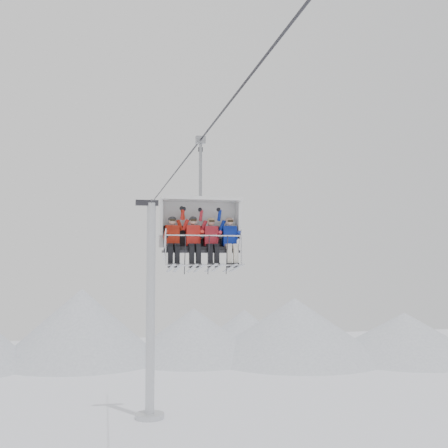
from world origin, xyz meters
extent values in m
cone|color=silver|center=(-5.00, 44.00, 3.50)|extent=(16.00, 16.00, 7.00)
cone|color=silver|center=(6.00, 43.00, 2.50)|extent=(14.00, 14.00, 5.00)
cone|color=silver|center=(16.00, 41.00, 3.00)|extent=(18.00, 18.00, 6.00)
cone|color=silver|center=(27.00, 39.00, 2.25)|extent=(16.00, 16.00, 4.50)
cone|color=silver|center=(12.00, 46.00, 2.25)|extent=(12.00, 12.00, 4.50)
cylinder|color=#B8BBC0|center=(0.00, 22.00, 6.65)|extent=(0.56, 0.56, 13.30)
cylinder|color=#B8BBC0|center=(0.00, 22.00, 0.15)|extent=(1.80, 1.80, 0.30)
cube|color=#2B2A2F|center=(0.00, 22.00, 13.30)|extent=(2.00, 0.35, 0.35)
cylinder|color=#2B2A2F|center=(0.00, 0.00, 13.30)|extent=(0.06, 50.00, 0.06)
cube|color=black|center=(0.00, 3.38, 9.95)|extent=(2.20, 0.55, 0.10)
cube|color=black|center=(0.00, 3.64, 10.32)|extent=(2.20, 0.10, 0.64)
cube|color=#2B2A2F|center=(0.00, 3.38, 9.86)|extent=(2.30, 0.60, 0.08)
cube|color=silver|center=(0.00, 3.86, 10.72)|extent=(2.45, 0.10, 1.46)
cube|color=silver|center=(0.00, 3.46, 11.45)|extent=(2.45, 0.90, 0.10)
cylinder|color=silver|center=(0.00, 2.83, 10.32)|extent=(2.24, 0.04, 0.04)
cylinder|color=silver|center=(0.00, 2.76, 9.45)|extent=(2.24, 0.04, 0.04)
cylinder|color=gray|center=(0.00, 3.48, 12.38)|extent=(0.10, 0.10, 1.85)
cube|color=gray|center=(0.00, 3.48, 13.30)|extent=(0.30, 0.18, 0.22)
cube|color=#A11D0E|center=(-0.87, 3.42, 10.34)|extent=(0.41, 0.28, 0.61)
sphere|color=tan|center=(-0.87, 3.38, 10.77)|extent=(0.23, 0.23, 0.23)
cube|color=black|center=(-0.96, 2.98, 9.75)|extent=(0.14, 0.15, 0.49)
cube|color=black|center=(-0.77, 2.98, 9.75)|extent=(0.14, 0.15, 0.49)
cube|color=#B4B7BE|center=(-0.96, 2.88, 9.37)|extent=(0.09, 1.69, 0.26)
cube|color=#B4B7BE|center=(-0.77, 2.88, 9.37)|extent=(0.09, 1.69, 0.26)
cube|color=red|center=(-0.24, 3.42, 10.34)|extent=(0.42, 0.28, 0.62)
sphere|color=tan|center=(-0.24, 3.38, 10.78)|extent=(0.23, 0.23, 0.23)
cube|color=black|center=(-0.34, 2.98, 9.75)|extent=(0.14, 0.15, 0.50)
cube|color=black|center=(-0.14, 2.98, 9.75)|extent=(0.14, 0.15, 0.50)
cube|color=#B4B7BE|center=(-0.34, 2.88, 9.36)|extent=(0.10, 1.69, 0.26)
cube|color=#B4B7BE|center=(-0.14, 2.88, 9.36)|extent=(0.10, 1.69, 0.26)
cube|color=#AB1F2B|center=(0.32, 3.42, 10.33)|extent=(0.41, 0.27, 0.60)
sphere|color=tan|center=(0.32, 3.38, 10.76)|extent=(0.22, 0.22, 0.22)
cube|color=black|center=(0.22, 2.98, 9.76)|extent=(0.14, 0.15, 0.49)
cube|color=black|center=(0.41, 2.98, 9.76)|extent=(0.14, 0.15, 0.49)
cube|color=#B4B7BE|center=(0.22, 2.88, 9.37)|extent=(0.09, 1.69, 0.26)
cube|color=#B4B7BE|center=(0.41, 2.88, 9.37)|extent=(0.09, 1.69, 0.26)
cube|color=#0C2393|center=(0.89, 3.42, 10.34)|extent=(0.41, 0.28, 0.61)
sphere|color=tan|center=(0.89, 3.38, 10.77)|extent=(0.23, 0.23, 0.23)
cube|color=beige|center=(0.79, 2.98, 9.75)|extent=(0.14, 0.15, 0.49)
cube|color=beige|center=(0.99, 2.98, 9.75)|extent=(0.14, 0.15, 0.49)
cube|color=#B4B7BE|center=(0.79, 2.88, 9.37)|extent=(0.09, 1.69, 0.26)
cube|color=#B4B7BE|center=(0.99, 2.88, 9.37)|extent=(0.09, 1.69, 0.26)
camera|label=1|loc=(-2.83, -13.33, 9.51)|focal=45.00mm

